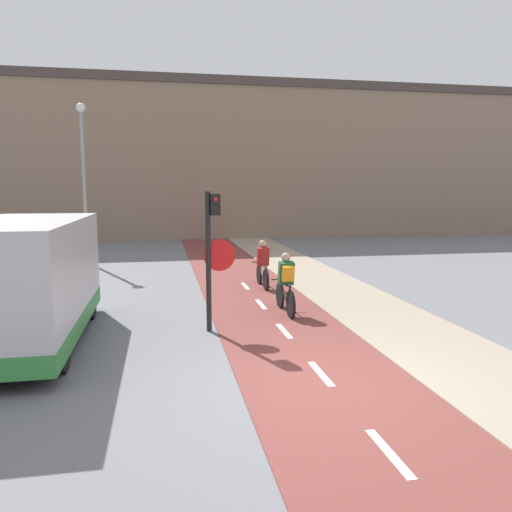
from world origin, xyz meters
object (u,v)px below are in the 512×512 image
Objects in this scene: cyclist_near at (286,285)px; van at (24,284)px; cyclist_far at (263,266)px; street_lamp_far at (83,166)px; traffic_light_pole at (212,245)px.

cyclist_near is 5.73m from van.
cyclist_near is 3.27m from cyclist_far.
cyclist_near is 1.04× the size of cyclist_far.
cyclist_far is (6.02, -6.33, -3.25)m from street_lamp_far.
traffic_light_pole is 4.98m from cyclist_far.
cyclist_near is (1.88, 1.16, -1.13)m from traffic_light_pole.
street_lamp_far is at bearing 110.64° from traffic_light_pole.
street_lamp_far is 11.31m from van.
traffic_light_pole reaches higher than van.
van is (-5.63, -4.65, 0.53)m from cyclist_far.
street_lamp_far is at bearing 92.03° from van.
van is (-5.54, -1.38, 0.48)m from cyclist_near.
cyclist_far is at bearing 39.53° from van.
traffic_light_pole is 1.72× the size of cyclist_near.
cyclist_near is (5.93, -9.59, -3.20)m from street_lamp_far.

